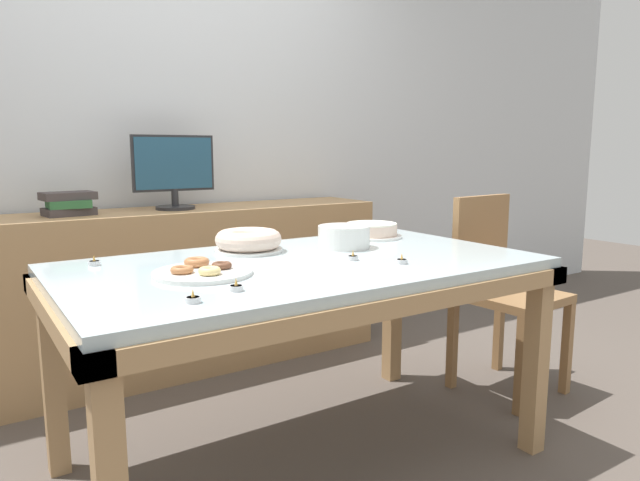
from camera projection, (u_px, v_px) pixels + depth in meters
name	position (u px, v px, depth m)	size (l,w,h in m)	color
ground_plane	(304.00, 460.00, 2.16)	(12.00, 12.00, 0.00)	#564C44
wall_back	(166.00, 125.00, 3.16)	(8.00, 0.10, 2.60)	silver
dining_table	(303.00, 285.00, 2.05)	(1.70, 0.97, 0.77)	silver
chair	(499.00, 283.00, 2.77)	(0.45, 0.45, 0.94)	olive
sideboard	(191.00, 288.00, 3.05)	(2.11, 0.44, 0.86)	tan
computer_monitor	(174.00, 172.00, 2.91)	(0.42, 0.20, 0.38)	#262628
book_stack	(68.00, 204.00, 2.66)	(0.24, 0.18, 0.11)	#3F3838
cake_chocolate_round	(371.00, 231.00, 2.57)	(0.27, 0.27, 0.07)	white
cake_golden_bundt	(248.00, 241.00, 2.22)	(0.26, 0.26, 0.09)	white
pastry_platter	(202.00, 271.00, 1.81)	(0.32, 0.32, 0.04)	white
plate_stack	(344.00, 237.00, 2.31)	(0.21, 0.21, 0.09)	white
tealight_right_edge	(402.00, 261.00, 1.98)	(0.04, 0.04, 0.04)	silver
tealight_left_edge	(193.00, 299.00, 1.48)	(0.04, 0.04, 0.04)	silver
tealight_near_front	(353.00, 257.00, 2.05)	(0.04, 0.04, 0.04)	silver
tealight_centre	(94.00, 263.00, 1.95)	(0.04, 0.04, 0.04)	silver
tealight_near_cakes	(236.00, 287.00, 1.60)	(0.04, 0.04, 0.04)	silver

